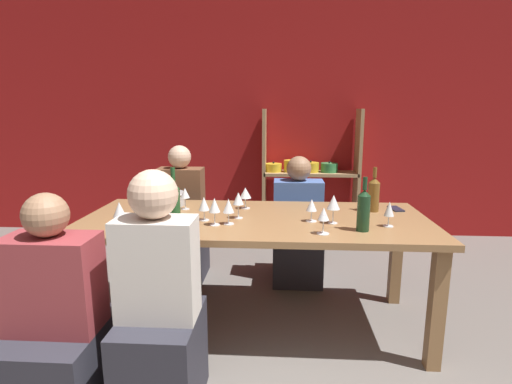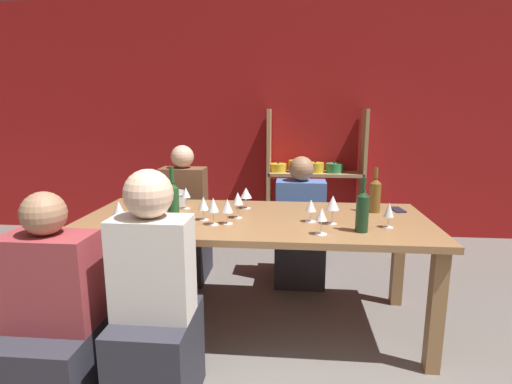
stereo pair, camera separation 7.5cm
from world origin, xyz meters
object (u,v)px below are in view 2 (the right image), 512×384
shelf_unit (314,192)px  wine_glass_red_a (311,206)px  wine_bottle_amber (362,210)px  person_far_b (185,230)px  wine_glass_empty_d (389,211)px  person_near_a (155,322)px  dining_table (255,230)px  wine_glass_red_c (246,193)px  wine_glass_white_c (119,210)px  cell_phone (398,210)px  wine_glass_empty_b (238,199)px  wine_glass_white_a (227,207)px  wine_bottle_dark (173,204)px  wine_bottle_green (375,195)px  person_near_b (56,329)px  mixing_bowl (169,198)px  person_far_a (300,236)px  wine_glass_white_e (186,193)px  wine_glass_empty_a (333,203)px  wine_glass_red_b (322,216)px  wine_glass_white_d (203,204)px

shelf_unit → wine_glass_red_a: 2.08m
wine_bottle_amber → person_far_b: (-1.33, 1.01, -0.47)m
wine_glass_empty_d → person_near_a: 1.45m
dining_table → wine_glass_red_c: wine_glass_red_c is taller
wine_glass_white_c → cell_phone: bearing=19.3°
wine_glass_empty_b → person_far_b: size_ratio=0.15×
wine_glass_white_a → wine_glass_white_c: bearing=-164.9°
wine_bottle_dark → wine_glass_red_c: 0.63m
wine_bottle_green → wine_glass_red_c: size_ratio=2.03×
cell_phone → person_near_a: bearing=-142.2°
wine_glass_red_a → person_near_b: (-1.28, -0.73, -0.48)m
mixing_bowl → wine_glass_red_a: size_ratio=1.84×
shelf_unit → person_far_a: shelf_unit is taller
wine_bottle_green → wine_bottle_dark: size_ratio=0.85×
wine_glass_white_a → person_near_b: bearing=-140.3°
wine_glass_empty_b → wine_glass_white_e: 0.45m
wine_glass_white_e → cell_phone: bearing=3.4°
wine_glass_white_c → person_near_b: bearing=-107.8°
person_near_b → shelf_unit: bearing=63.2°
wine_glass_red_c → person_near_a: size_ratio=0.13×
wine_glass_white_e → wine_glass_empty_d: bearing=-14.6°
wine_glass_empty_d → wine_bottle_dark: bearing=-175.4°
wine_glass_empty_a → wine_glass_red_b: 0.24m
person_far_a → wine_glass_empty_a: bearing=100.8°
wine_glass_red_c → person_near_b: person_near_b is taller
wine_glass_empty_d → wine_glass_red_c: bearing=156.3°
wine_bottle_green → wine_glass_white_c: (-1.57, -0.55, -0.00)m
wine_glass_red_b → person_far_a: person_far_a is taller
dining_table → person_far_b: person_far_b is taller
wine_glass_empty_b → wine_glass_white_c: bearing=-155.0°
wine_bottle_dark → person_near_b: 0.88m
wine_glass_empty_d → person_far_a: person_far_a is taller
wine_glass_white_a → wine_glass_white_c: 0.64m
wine_bottle_dark → cell_phone: size_ratio=2.31×
wine_glass_white_a → wine_glass_red_b: (0.56, -0.16, -0.00)m
wine_glass_red_a → wine_glass_white_c: 1.16m
mixing_bowl → wine_glass_white_c: (-0.10, -0.64, 0.07)m
person_near_a → wine_glass_white_e: bearing=95.7°
wine_glass_red_a → person_far_a: bearing=92.9°
wine_glass_red_c → person_far_a: bearing=54.8°
person_far_a → shelf_unit: bearing=-98.3°
wine_glass_empty_a → wine_glass_red_a: size_ratio=1.25×
wine_glass_empty_a → person_near_b: person_near_b is taller
wine_glass_empty_a → cell_phone: wine_glass_empty_a is taller
wine_glass_white_e → person_near_b: 1.18m
wine_glass_empty_a → wine_glass_white_d: size_ratio=1.17×
shelf_unit → wine_glass_white_c: shelf_unit is taller
person_near_a → person_far_b: size_ratio=1.02×
wine_glass_red_b → person_near_a: (-0.82, -0.47, -0.42)m
dining_table → wine_glass_empty_b: wine_glass_empty_b is taller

